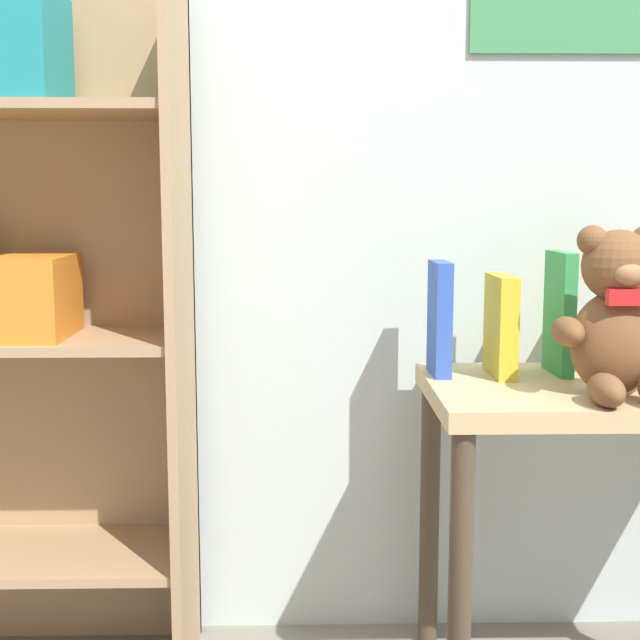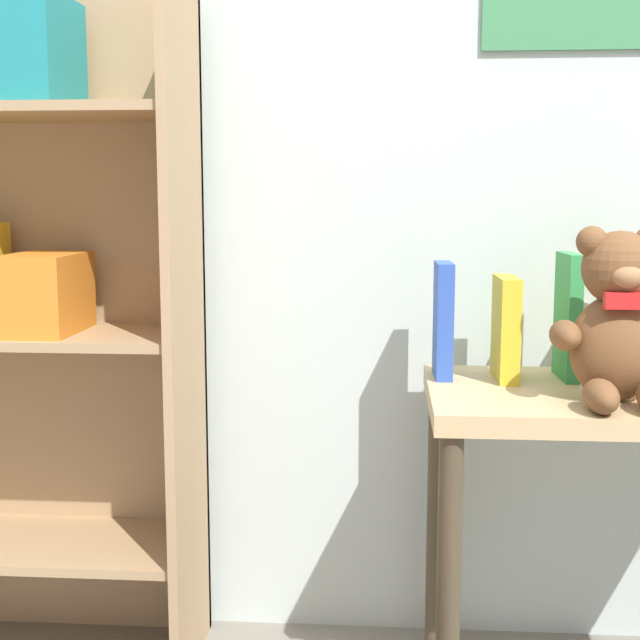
{
  "view_description": "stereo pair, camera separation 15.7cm",
  "coord_description": "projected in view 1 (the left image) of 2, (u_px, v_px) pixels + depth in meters",
  "views": [
    {
      "loc": [
        -0.36,
        -0.57,
        0.94
      ],
      "look_at": [
        -0.33,
        1.05,
        0.7
      ],
      "focal_mm": 50.0,
      "sensor_mm": 36.0,
      "label": 1
    },
    {
      "loc": [
        -0.21,
        -0.57,
        0.94
      ],
      "look_at": [
        -0.33,
        1.05,
        0.7
      ],
      "focal_mm": 50.0,
      "sensor_mm": 36.0,
      "label": 2
    }
  ],
  "objects": [
    {
      "name": "book_standing_green",
      "position": [
        559.0,
        313.0,
        1.7
      ],
      "size": [
        0.03,
        0.12,
        0.23
      ],
      "primitive_type": "cube",
      "rotation": [
        0.0,
        0.0,
        0.04
      ],
      "color": "#33934C",
      "rests_on": "display_table"
    },
    {
      "name": "book_standing_blue",
      "position": [
        440.0,
        318.0,
        1.69
      ],
      "size": [
        0.03,
        0.11,
        0.22
      ],
      "primitive_type": "cube",
      "rotation": [
        0.0,
        0.0,
        0.03
      ],
      "color": "#2D51B7",
      "rests_on": "display_table"
    },
    {
      "name": "book_standing_orange",
      "position": [
        619.0,
        311.0,
        1.7
      ],
      "size": [
        0.03,
        0.15,
        0.24
      ],
      "primitive_type": "cube",
      "rotation": [
        0.0,
        0.0,
        -0.04
      ],
      "color": "orange",
      "rests_on": "display_table"
    },
    {
      "name": "wall_back",
      "position": [
        480.0,
        36.0,
        1.8
      ],
      "size": [
        4.8,
        0.07,
        2.5
      ],
      "color": "silver",
      "rests_on": "ground_plane"
    },
    {
      "name": "book_standing_yellow",
      "position": [
        501.0,
        325.0,
        1.68
      ],
      "size": [
        0.04,
        0.14,
        0.19
      ],
      "primitive_type": "cube",
      "rotation": [
        0.0,
        0.0,
        0.02
      ],
      "color": "gold",
      "rests_on": "display_table"
    },
    {
      "name": "display_table",
      "position": [
        601.0,
        436.0,
        1.63
      ],
      "size": [
        0.64,
        0.41,
        0.59
      ],
      "color": "tan",
      "rests_on": "ground_plane"
    },
    {
      "name": "teddy_bear",
      "position": [
        618.0,
        319.0,
        1.51
      ],
      "size": [
        0.22,
        0.2,
        0.29
      ],
      "color": "brown",
      "rests_on": "display_table"
    }
  ]
}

